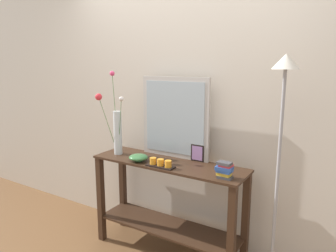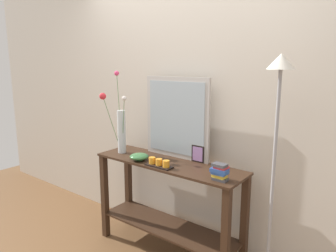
% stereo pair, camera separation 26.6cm
% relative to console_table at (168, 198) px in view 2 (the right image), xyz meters
% --- Properties ---
extents(ground_plane, '(7.00, 6.00, 0.02)m').
position_rel_console_table_xyz_m(ground_plane, '(0.00, 0.00, -0.53)').
color(ground_plane, brown).
extents(wall_back, '(6.40, 0.08, 2.70)m').
position_rel_console_table_xyz_m(wall_back, '(0.00, 0.32, 0.83)').
color(wall_back, beige).
rests_on(wall_back, ground).
extents(console_table, '(1.38, 0.40, 0.85)m').
position_rel_console_table_xyz_m(console_table, '(0.00, 0.00, 0.00)').
color(console_table, '#382316').
rests_on(console_table, ground).
extents(mirror_leaning, '(0.67, 0.03, 0.73)m').
position_rel_console_table_xyz_m(mirror_leaning, '(-0.03, 0.17, 0.69)').
color(mirror_leaning, '#B7B2AD').
rests_on(mirror_leaning, console_table).
extents(tall_vase_left, '(0.24, 0.19, 0.77)m').
position_rel_console_table_xyz_m(tall_vase_left, '(-0.54, -0.04, 0.59)').
color(tall_vase_left, silver).
rests_on(tall_vase_left, console_table).
extents(candle_tray, '(0.24, 0.09, 0.07)m').
position_rel_console_table_xyz_m(candle_tray, '(0.01, -0.14, 0.36)').
color(candle_tray, black).
rests_on(candle_tray, console_table).
extents(picture_frame_small, '(0.12, 0.01, 0.15)m').
position_rel_console_table_xyz_m(picture_frame_small, '(0.20, 0.16, 0.40)').
color(picture_frame_small, black).
rests_on(picture_frame_small, console_table).
extents(decorative_bowl, '(0.17, 0.17, 0.06)m').
position_rel_console_table_xyz_m(decorative_bowl, '(-0.24, -0.11, 0.36)').
color(decorative_bowl, '#38703D').
rests_on(decorative_bowl, console_table).
extents(book_stack, '(0.13, 0.09, 0.13)m').
position_rel_console_table_xyz_m(book_stack, '(0.56, -0.11, 0.39)').
color(book_stack, '#424247').
rests_on(book_stack, console_table).
extents(floor_lamp, '(0.24, 0.24, 1.76)m').
position_rel_console_table_xyz_m(floor_lamp, '(0.93, -0.04, 0.66)').
color(floor_lamp, '#9E9EA3').
rests_on(floor_lamp, ground).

